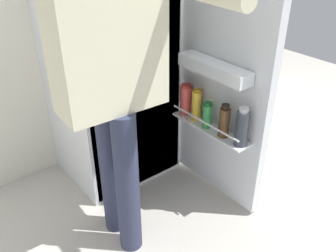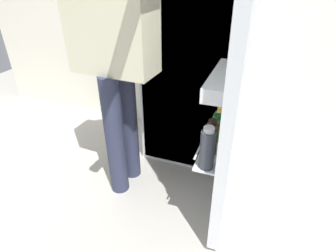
% 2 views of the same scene
% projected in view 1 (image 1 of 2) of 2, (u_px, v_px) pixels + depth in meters
% --- Properties ---
extents(ground_plane, '(6.20, 6.20, 0.00)m').
position_uv_depth(ground_plane, '(164.00, 204.00, 2.31)').
color(ground_plane, '#B7B2A8').
extents(refrigerator, '(0.74, 1.23, 1.72)m').
position_uv_depth(refrigerator, '(119.00, 52.00, 2.21)').
color(refrigerator, silver).
rests_on(refrigerator, ground_plane).
extents(person, '(0.56, 0.80, 1.64)m').
position_uv_depth(person, '(112.00, 71.00, 1.60)').
color(person, '#2D334C').
rests_on(person, ground_plane).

